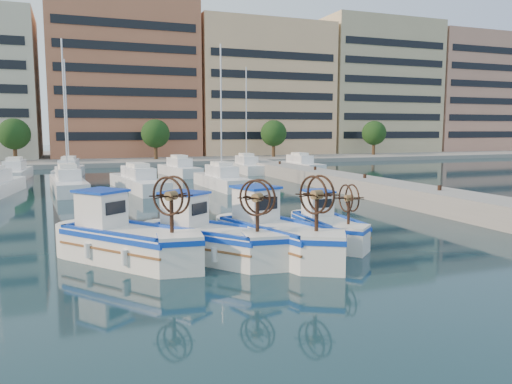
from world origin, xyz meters
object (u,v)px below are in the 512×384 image
fishing_boat_a (125,237)px  fishing_boat_b (209,236)px  fishing_boat_d (327,225)px  fishing_boat_c (275,233)px

fishing_boat_a → fishing_boat_b: 3.01m
fishing_boat_a → fishing_boat_d: fishing_boat_a is taller
fishing_boat_a → fishing_boat_b: size_ratio=1.05×
fishing_boat_a → fishing_boat_d: size_ratio=1.21×
fishing_boat_b → fishing_boat_c: fishing_boat_c is taller
fishing_boat_c → fishing_boat_d: 3.37m
fishing_boat_b → fishing_boat_d: 5.57m
fishing_boat_c → fishing_boat_d: bearing=9.3°
fishing_boat_a → fishing_boat_c: bearing=-49.7°
fishing_boat_c → fishing_boat_d: fishing_boat_c is taller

